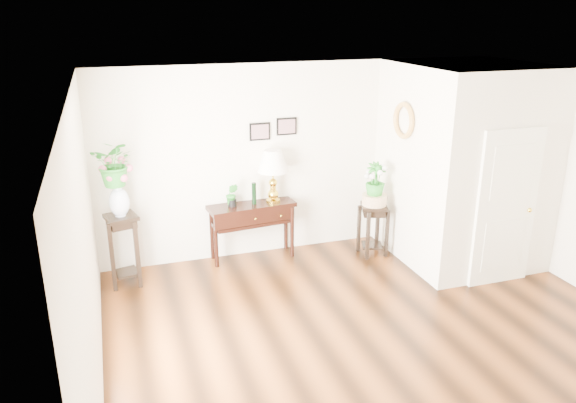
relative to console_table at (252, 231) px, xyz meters
name	(u,v)px	position (x,y,z in m)	size (l,w,h in m)	color
floor	(384,339)	(0.84, -2.57, -0.42)	(6.00, 5.50, 0.02)	#602F10
ceiling	(400,86)	(0.84, -2.57, 2.38)	(6.00, 5.50, 0.02)	white
wall_back	(302,158)	(0.84, 0.18, 0.98)	(6.00, 0.02, 2.80)	#F3E9CA
wall_left	(86,261)	(-2.16, -2.57, 0.98)	(0.02, 5.50, 2.80)	#F3E9CA
partition	(463,163)	(2.94, -0.79, 0.98)	(1.80, 1.95, 2.80)	#F3E9CA
door	(506,208)	(2.94, -1.79, 0.63)	(0.90, 0.05, 2.10)	white
art_print_left	(260,132)	(0.19, 0.16, 1.43)	(0.30, 0.02, 0.25)	black
art_print_right	(287,126)	(0.59, 0.16, 1.48)	(0.30, 0.02, 0.25)	black
wall_ornament	(403,121)	(2.00, -0.67, 1.63)	(0.51, 0.51, 0.07)	gold
console_table	(252,231)	(0.00, 0.00, 0.00)	(1.25, 0.42, 0.84)	black
table_lamp	(273,179)	(0.33, 0.00, 0.77)	(0.45, 0.45, 0.78)	gold
green_vase	(254,193)	(0.04, 0.00, 0.59)	(0.06, 0.06, 0.32)	black
potted_plant	(232,195)	(-0.28, 0.00, 0.58)	(0.18, 0.14, 0.32)	#248424
plant_stand_a	(124,250)	(-1.81, -0.29, 0.07)	(0.38, 0.38, 0.97)	black
porcelain_vase	(119,199)	(-1.81, -0.29, 0.78)	(0.26, 0.26, 0.45)	white
lily_arrangement	(115,163)	(-1.81, -0.29, 1.26)	(0.54, 0.47, 0.60)	#248424
plant_stand_b	(373,230)	(1.74, -0.44, -0.03)	(0.37, 0.37, 0.78)	black
ceramic_bowl	(374,200)	(1.74, -0.44, 0.44)	(0.36, 0.36, 0.16)	beige
narcissus	(375,180)	(1.74, -0.44, 0.74)	(0.29, 0.29, 0.51)	#248424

